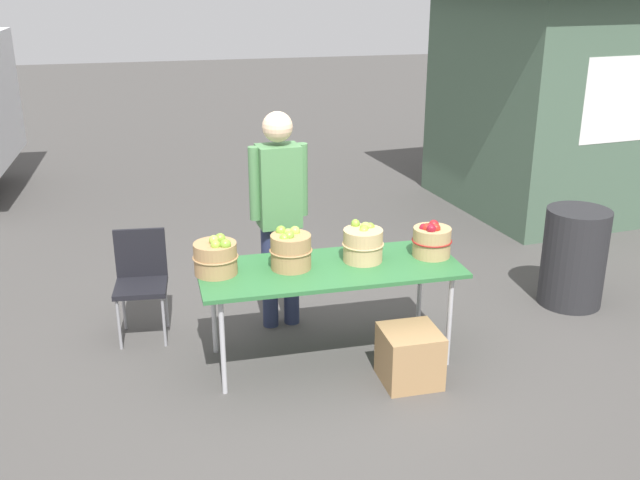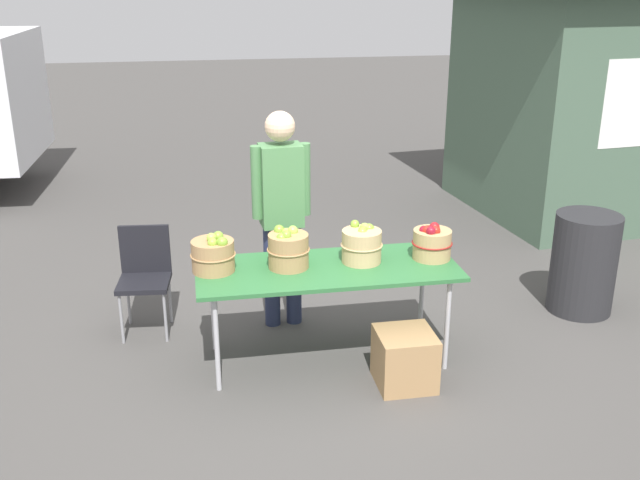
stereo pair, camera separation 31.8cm
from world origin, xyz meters
The scene contains 11 objects.
ground_plane centered at (0.00, 0.00, 0.00)m, with size 40.00×40.00×0.00m, color #474442.
market_table centered at (0.00, 0.00, 0.71)m, with size 1.90×0.76×0.75m.
apple_basket_green_0 centered at (-0.81, 0.08, 0.87)m, with size 0.32×0.32×0.29m.
apple_basket_green_1 centered at (-0.28, 0.05, 0.89)m, with size 0.31×0.31×0.30m.
apple_basket_green_2 centered at (0.27, 0.06, 0.88)m, with size 0.31×0.31×0.29m.
apple_basket_red_0 centered at (0.80, 0.03, 0.87)m, with size 0.30×0.30×0.27m.
vendor_adult centered at (-0.25, 0.65, 1.05)m, with size 0.47×0.26×1.78m.
food_kiosk centered at (4.00, 3.19, 1.38)m, with size 3.78×3.25×2.74m.
folding_chair centered at (-1.35, 0.75, 0.51)m, with size 0.44×0.44×0.86m.
trash_barrel centered at (2.31, 0.45, 0.43)m, with size 0.54×0.54×0.86m, color #262628.
produce_crate centered at (0.47, -0.45, 0.20)m, with size 0.40×0.40×0.40m, color #A87F51.
Camera 2 is at (-0.92, -4.81, 2.77)m, focal length 40.98 mm.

